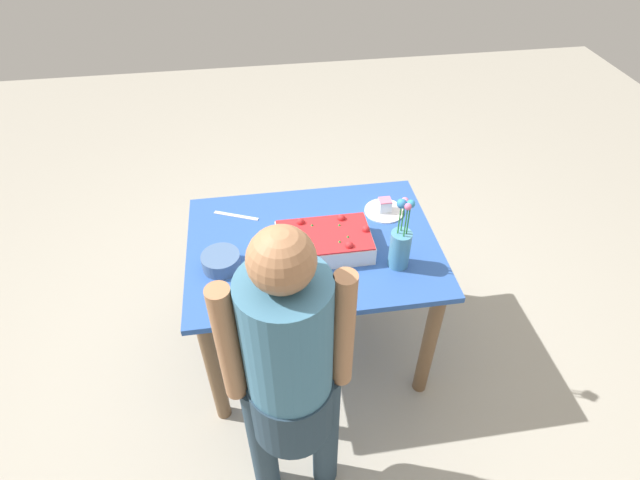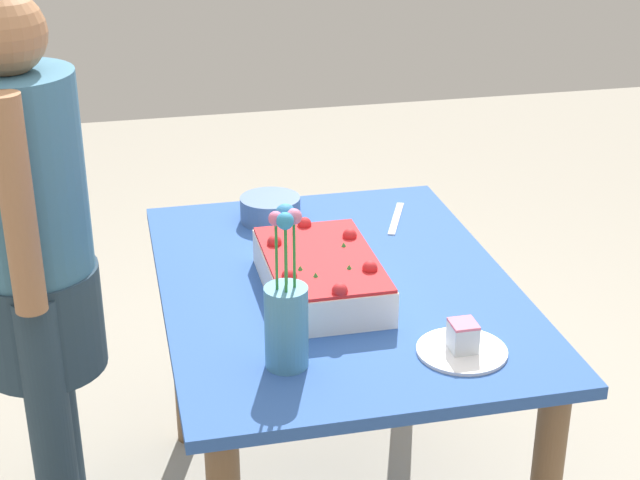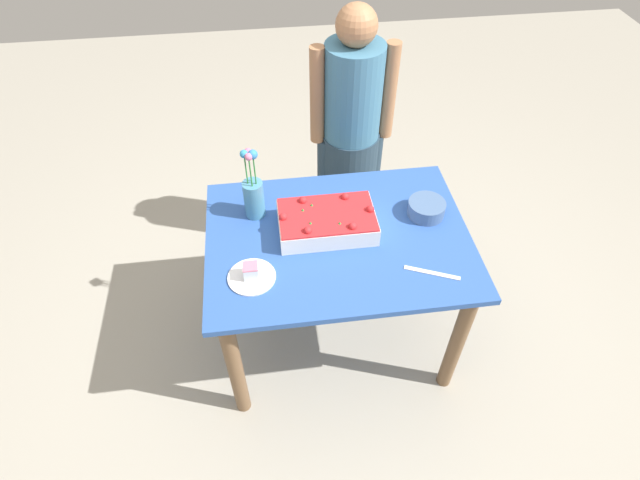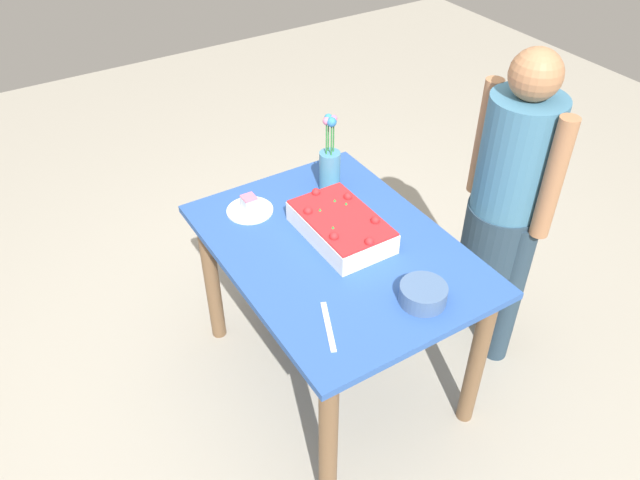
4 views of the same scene
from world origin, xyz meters
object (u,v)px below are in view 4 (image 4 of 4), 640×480
Objects in this scene: sheet_cake at (341,226)px; fruit_bowl at (423,294)px; cake_knife at (328,326)px; flower_vase at (330,166)px; person_standing at (508,196)px; serving_plate_with_slice at (250,207)px.

fruit_bowl is (0.47, 0.04, -0.01)m from sheet_cake.
cake_knife is 1.36× the size of fruit_bowl.
person_standing is at bearing 44.89° from flower_vase.
sheet_cake is 0.29× the size of person_standing.
fruit_bowl is 0.69m from person_standing.
sheet_cake is 1.84× the size of cake_knife.
fruit_bowl is at bearing 20.43° from person_standing.
cake_knife is at bearing -101.41° from fruit_bowl.
flower_vase is (-0.31, 0.14, 0.07)m from sheet_cake.
flower_vase is (-0.71, 0.45, 0.12)m from cake_knife.
serving_plate_with_slice reaches higher than cake_knife.
sheet_cake is 2.49× the size of fruit_bowl.
serving_plate_with_slice is 0.75m from cake_knife.
serving_plate_with_slice is (-0.34, -0.24, -0.03)m from sheet_cake.
flower_vase is at bearing 84.99° from serving_plate_with_slice.
person_standing reaches higher than flower_vase.
serving_plate_with_slice reaches higher than fruit_bowl.
sheet_cake is at bearing -174.92° from fruit_bowl.
sheet_cake is at bearing 165.27° from cake_knife.
cake_knife is 0.16× the size of person_standing.
sheet_cake is at bearing 34.47° from serving_plate_with_slice.
sheet_cake is 0.51m from cake_knife.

